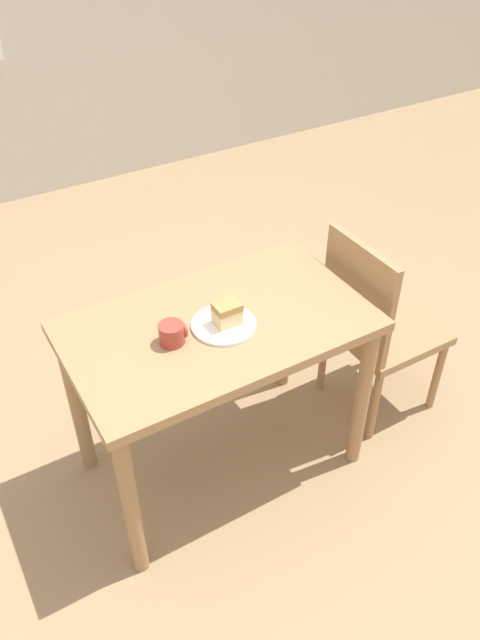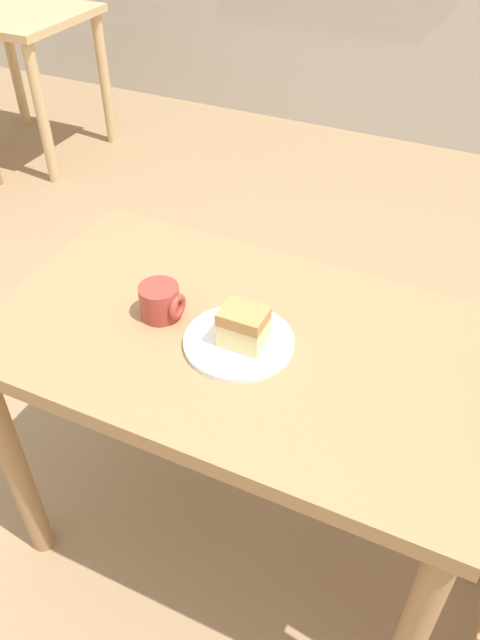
# 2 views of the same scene
# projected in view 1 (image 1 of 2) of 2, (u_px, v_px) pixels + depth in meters

# --- Properties ---
(ground_plane) EXTENTS (14.00, 14.00, 0.00)m
(ground_plane) POSITION_uv_depth(u_px,v_px,m) (215.00, 495.00, 2.57)
(ground_plane) COLOR #997A56
(dining_table_near) EXTENTS (1.10, 0.65, 0.77)m
(dining_table_near) POSITION_uv_depth(u_px,v_px,m) (219.00, 348.00, 2.31)
(dining_table_near) COLOR #9E754C
(dining_table_near) RESTS_ON ground_plane
(chair_near_window) EXTENTS (0.43, 0.43, 0.91)m
(chair_near_window) POSITION_uv_depth(u_px,v_px,m) (375.00, 323.00, 2.69)
(chair_near_window) COLOR #9E754C
(chair_near_window) RESTS_ON ground_plane
(plate) EXTENTS (0.23, 0.23, 0.01)m
(plate) POSITION_uv_depth(u_px,v_px,m) (224.00, 325.00, 2.21)
(plate) COLOR white
(plate) RESTS_ON dining_table_near
(cake_slice) EXTENTS (0.09, 0.07, 0.08)m
(cake_slice) POSITION_uv_depth(u_px,v_px,m) (227.00, 313.00, 2.18)
(cake_slice) COLOR #E5CC89
(cake_slice) RESTS_ON plate
(coffee_mug) EXTENTS (0.10, 0.09, 0.08)m
(coffee_mug) POSITION_uv_depth(u_px,v_px,m) (173.00, 333.00, 2.12)
(coffee_mug) COLOR #9E382D
(coffee_mug) RESTS_ON dining_table_near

